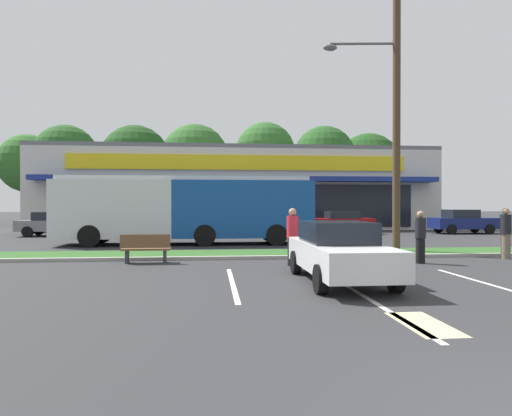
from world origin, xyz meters
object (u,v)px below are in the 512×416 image
object	(u,v)px
pedestrian_mid	(420,237)
pedestrian_far	(506,233)
car_1	(55,224)
car_3	(240,222)
utility_pole	(393,99)
car_4	(339,251)
pedestrian_near_bench	(293,237)
bus_stop_bench	(146,248)
car_0	(339,222)
city_bus	(186,208)
car_5	(463,221)

from	to	relation	value
pedestrian_mid	pedestrian_far	size ratio (longest dim) A/B	0.95
car_1	car_3	bearing A→B (deg)	-1.04
pedestrian_far	utility_pole	bearing A→B (deg)	-138.00
car_4	pedestrian_near_bench	size ratio (longest dim) A/B	2.56
car_3	pedestrian_far	size ratio (longest dim) A/B	2.45
bus_stop_bench	car_4	world-z (taller)	car_4
car_0	pedestrian_far	world-z (taller)	pedestrian_far
city_bus	car_3	distance (m)	7.15
pedestrian_mid	pedestrian_far	bearing A→B (deg)	77.53
bus_stop_bench	city_bus	bearing A→B (deg)	-97.43
car_4	pedestrian_far	world-z (taller)	pedestrian_far
car_3	car_4	bearing A→B (deg)	-85.58
car_4	pedestrian_near_bench	distance (m)	3.14
car_0	car_3	bearing A→B (deg)	3.86
pedestrian_near_bench	pedestrian_mid	size ratio (longest dim) A/B	1.05
car_0	pedestrian_mid	xyz separation A→B (m)	(-1.54, -14.83, 0.09)
bus_stop_bench	car_3	bearing A→B (deg)	-106.25
bus_stop_bench	pedestrian_near_bench	xyz separation A→B (m)	(4.67, -1.04, 0.40)
utility_pole	car_3	bearing A→B (deg)	115.10
bus_stop_bench	pedestrian_near_bench	distance (m)	4.80
car_3	car_1	bearing A→B (deg)	178.96
bus_stop_bench	pedestrian_mid	xyz separation A→B (m)	(8.91, -0.92, 0.36)
car_0	car_5	xyz separation A→B (m)	(8.32, -0.28, 0.03)
bus_stop_bench	pedestrian_near_bench	bearing A→B (deg)	167.39
car_1	car_5	size ratio (longest dim) A/B	1.03
bus_stop_bench	car_5	size ratio (longest dim) A/B	0.38
pedestrian_near_bench	pedestrian_far	size ratio (longest dim) A/B	1.00
pedestrian_near_bench	car_0	bearing A→B (deg)	-43.44
city_bus	car_1	distance (m)	10.63
car_5	pedestrian_near_bench	bearing A→B (deg)	-133.86
city_bus	car_1	size ratio (longest dim) A/B	2.82
car_0	car_5	world-z (taller)	car_5
car_0	car_1	xyz separation A→B (m)	(-17.78, -0.23, -0.02)
bus_stop_bench	pedestrian_far	distance (m)	12.50
car_0	pedestrian_near_bench	world-z (taller)	pedestrian_near_bench
bus_stop_bench	pedestrian_far	world-z (taller)	pedestrian_far
car_0	pedestrian_far	size ratio (longest dim) A/B	2.42
pedestrian_far	car_5	bearing A→B (deg)	140.29
city_bus	car_4	xyz separation A→B (m)	(4.37, -11.17, -1.01)
car_1	car_3	xyz separation A→B (m)	(11.26, -0.21, 0.05)
utility_pole	car_3	xyz separation A→B (m)	(-5.31, 11.34, -5.26)
city_bus	pedestrian_far	distance (m)	13.57
utility_pole	pedestrian_near_bench	bearing A→B (deg)	-145.25
city_bus	pedestrian_near_bench	bearing A→B (deg)	114.71
car_3	car_4	size ratio (longest dim) A/B	0.96
car_3	car_5	bearing A→B (deg)	0.62
car_1	pedestrian_near_bench	size ratio (longest dim) A/B	2.39
utility_pole	pedestrian_far	xyz separation A→B (m)	(3.26, -2.12, -5.16)
car_0	pedestrian_mid	size ratio (longest dim) A/B	2.55
utility_pole	pedestrian_near_bench	size ratio (longest dim) A/B	6.34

